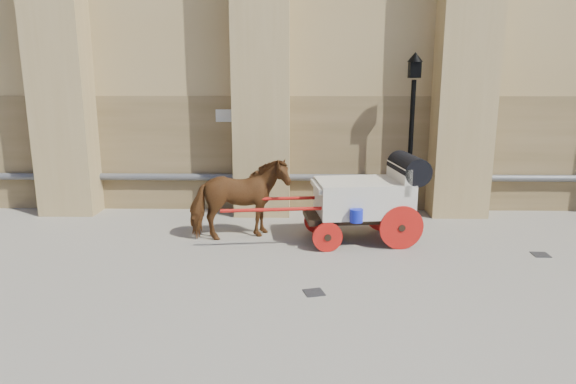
{
  "coord_description": "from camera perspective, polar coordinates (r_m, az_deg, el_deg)",
  "views": [
    {
      "loc": [
        -0.09,
        -9.32,
        3.54
      ],
      "look_at": [
        -0.3,
        1.42,
        1.07
      ],
      "focal_mm": 32.0,
      "sensor_mm": 36.0,
      "label": 1
    }
  ],
  "objects": [
    {
      "name": "drain_grate_far",
      "position": [
        11.55,
        26.26,
        -6.26
      ],
      "size": [
        0.33,
        0.33,
        0.01
      ],
      "primitive_type": "cube",
      "rotation": [
        0.0,
        0.0,
        -0.02
      ],
      "color": "black",
      "rests_on": "ground"
    },
    {
      "name": "horse",
      "position": [
        11.19,
        -5.43,
        -0.84
      ],
      "size": [
        2.29,
        1.59,
        1.77
      ],
      "primitive_type": "imported",
      "rotation": [
        0.0,
        0.0,
        1.9
      ],
      "color": "brown",
      "rests_on": "ground"
    },
    {
      "name": "drain_grate_near",
      "position": [
        8.68,
        2.9,
        -11.08
      ],
      "size": [
        0.39,
        0.39,
        0.01
      ],
      "primitive_type": "cube",
      "rotation": [
        0.0,
        0.0,
        0.27
      ],
      "color": "black",
      "rests_on": "ground"
    },
    {
      "name": "carriage",
      "position": [
        11.12,
        9.05,
        -0.35
      ],
      "size": [
        4.4,
        1.69,
        1.88
      ],
      "rotation": [
        0.0,
        0.0,
        0.12
      ],
      "color": "black",
      "rests_on": "ground"
    },
    {
      "name": "street_lamp",
      "position": [
        12.94,
        13.54,
        6.5
      ],
      "size": [
        0.38,
        0.38,
        4.05
      ],
      "color": "black",
      "rests_on": "ground"
    },
    {
      "name": "ground",
      "position": [
        9.97,
        1.57,
        -7.86
      ],
      "size": [
        90.0,
        90.0,
        0.0
      ],
      "primitive_type": "plane",
      "color": "slate",
      "rests_on": "ground"
    }
  ]
}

